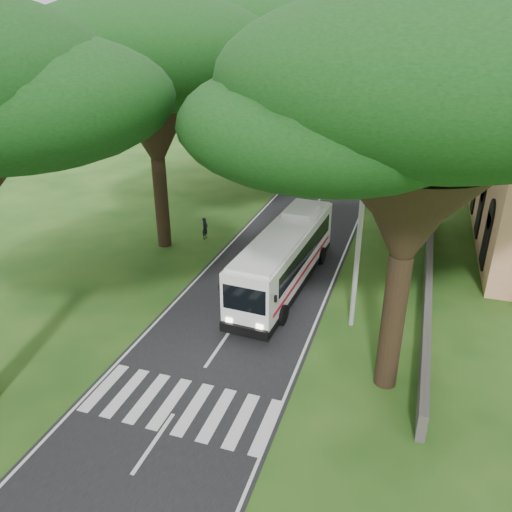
{
  "coord_description": "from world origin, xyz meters",
  "views": [
    {
      "loc": [
        7.66,
        -15.5,
        13.55
      ],
      "look_at": [
        -0.06,
        7.71,
        2.2
      ],
      "focal_mm": 35.0,
      "sensor_mm": 36.0,
      "label": 1
    }
  ],
  "objects_px": {
    "pole_near": "(358,248)",
    "pole_far": "(406,114)",
    "coach_bus": "(285,256)",
    "pedestrian": "(205,228)",
    "pole_mid": "(392,153)",
    "distant_car_b": "(352,126)",
    "distant_car_c": "(381,128)",
    "distant_car_a": "(316,155)"
  },
  "relations": [
    {
      "from": "pole_far",
      "to": "distant_car_c",
      "type": "distance_m",
      "value": 10.88
    },
    {
      "from": "coach_bus",
      "to": "pedestrian",
      "type": "relative_size",
      "value": 7.67
    },
    {
      "from": "distant_car_c",
      "to": "distant_car_a",
      "type": "bearing_deg",
      "value": 68.02
    },
    {
      "from": "coach_bus",
      "to": "distant_car_c",
      "type": "xyz_separation_m",
      "value": [
        0.82,
        46.78,
        -1.15
      ]
    },
    {
      "from": "pole_mid",
      "to": "pedestrian",
      "type": "bearing_deg",
      "value": -133.06
    },
    {
      "from": "pole_near",
      "to": "pedestrian",
      "type": "bearing_deg",
      "value": 145.21
    },
    {
      "from": "pole_mid",
      "to": "pedestrian",
      "type": "xyz_separation_m",
      "value": [
        -11.33,
        -12.13,
        -3.41
      ]
    },
    {
      "from": "coach_bus",
      "to": "pedestrian",
      "type": "distance_m",
      "value": 8.69
    },
    {
      "from": "pole_near",
      "to": "distant_car_c",
      "type": "relative_size",
      "value": 1.73
    },
    {
      "from": "pole_far",
      "to": "pedestrian",
      "type": "relative_size",
      "value": 5.23
    },
    {
      "from": "distant_car_b",
      "to": "pedestrian",
      "type": "bearing_deg",
      "value": -87.42
    },
    {
      "from": "coach_bus",
      "to": "pedestrian",
      "type": "xyz_separation_m",
      "value": [
        -7.07,
        4.94,
        -1.08
      ]
    },
    {
      "from": "coach_bus",
      "to": "distant_car_a",
      "type": "relative_size",
      "value": 2.65
    },
    {
      "from": "pedestrian",
      "to": "distant_car_b",
      "type": "bearing_deg",
      "value": -1.41
    },
    {
      "from": "pole_mid",
      "to": "pole_far",
      "type": "relative_size",
      "value": 1.0
    },
    {
      "from": "pole_mid",
      "to": "distant_car_a",
      "type": "bearing_deg",
      "value": 127.39
    },
    {
      "from": "pole_mid",
      "to": "distant_car_c",
      "type": "bearing_deg",
      "value": 96.62
    },
    {
      "from": "pole_mid",
      "to": "distant_car_a",
      "type": "relative_size",
      "value": 1.81
    },
    {
      "from": "pole_near",
      "to": "distant_car_a",
      "type": "xyz_separation_m",
      "value": [
        -8.5,
        31.12,
        -3.4
      ]
    },
    {
      "from": "distant_car_b",
      "to": "pedestrian",
      "type": "height_order",
      "value": "pedestrian"
    },
    {
      "from": "distant_car_b",
      "to": "coach_bus",
      "type": "bearing_deg",
      "value": -78.22
    },
    {
      "from": "pole_mid",
      "to": "distant_car_b",
      "type": "xyz_separation_m",
      "value": [
        -7.47,
        29.66,
        -3.46
      ]
    },
    {
      "from": "coach_bus",
      "to": "distant_car_a",
      "type": "bearing_deg",
      "value": 101.81
    },
    {
      "from": "distant_car_b",
      "to": "pole_near",
      "type": "bearing_deg",
      "value": -73.59
    },
    {
      "from": "pole_near",
      "to": "pole_far",
      "type": "bearing_deg",
      "value": 90.0
    },
    {
      "from": "distant_car_a",
      "to": "pole_near",
      "type": "bearing_deg",
      "value": 87.72
    },
    {
      "from": "coach_bus",
      "to": "distant_car_c",
      "type": "distance_m",
      "value": 46.8
    },
    {
      "from": "pole_near",
      "to": "distant_car_b",
      "type": "xyz_separation_m",
      "value": [
        -7.47,
        49.66,
        -3.46
      ]
    },
    {
      "from": "pedestrian",
      "to": "distant_car_c",
      "type": "bearing_deg",
      "value": -6.8
    },
    {
      "from": "distant_car_a",
      "to": "distant_car_c",
      "type": "bearing_deg",
      "value": -122.77
    },
    {
      "from": "pole_near",
      "to": "distant_car_c",
      "type": "distance_m",
      "value": 49.95
    },
    {
      "from": "pole_near",
      "to": "pole_far",
      "type": "xyz_separation_m",
      "value": [
        0.0,
        40.0,
        0.0
      ]
    },
    {
      "from": "coach_bus",
      "to": "pole_mid",
      "type": "bearing_deg",
      "value": 79.24
    },
    {
      "from": "pole_near",
      "to": "distant_car_b",
      "type": "height_order",
      "value": "pole_near"
    },
    {
      "from": "distant_car_b",
      "to": "pedestrian",
      "type": "relative_size",
      "value": 2.72
    },
    {
      "from": "pole_far",
      "to": "distant_car_a",
      "type": "height_order",
      "value": "pole_far"
    },
    {
      "from": "distant_car_a",
      "to": "pedestrian",
      "type": "bearing_deg",
      "value": 65.5
    },
    {
      "from": "distant_car_a",
      "to": "distant_car_b",
      "type": "xyz_separation_m",
      "value": [
        1.03,
        18.54,
        -0.07
      ]
    },
    {
      "from": "distant_car_a",
      "to": "distant_car_b",
      "type": "height_order",
      "value": "distant_car_a"
    },
    {
      "from": "coach_bus",
      "to": "pole_far",
      "type": "bearing_deg",
      "value": 86.7
    },
    {
      "from": "coach_bus",
      "to": "distant_car_c",
      "type": "relative_size",
      "value": 2.55
    },
    {
      "from": "distant_car_b",
      "to": "pole_far",
      "type": "bearing_deg",
      "value": -44.42
    }
  ]
}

